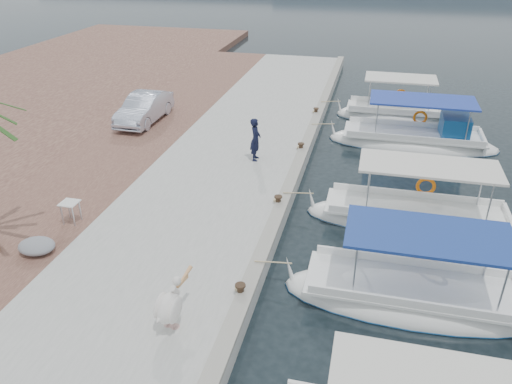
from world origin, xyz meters
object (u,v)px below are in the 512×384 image
at_px(fishing_caique_b, 411,299).
at_px(fishing_caique_d, 415,142).
at_px(fishing_caique_c, 415,221).
at_px(fisherman, 255,139).
at_px(fishing_caique_e, 393,116).
at_px(parked_car, 144,108).
at_px(pelican, 170,306).

bearing_deg(fishing_caique_b, fishing_caique_d, 87.33).
relative_size(fishing_caique_c, fisherman, 4.17).
xyz_separation_m(fishing_caique_b, fishing_caique_e, (-0.42, 15.39, 0.00)).
height_order(fishing_caique_c, parked_car, fishing_caique_c).
distance_m(fishing_caique_c, fishing_caique_d, 7.39).
distance_m(fishing_caique_b, fishing_caique_e, 15.40).
bearing_deg(parked_car, fishing_caique_b, -39.77).
xyz_separation_m(fishing_caique_e, parked_car, (-12.09, -4.85, 1.06)).
xyz_separation_m(fishing_caique_c, parked_car, (-12.78, 6.24, 1.06)).
height_order(fisherman, parked_car, fisherman).
distance_m(fishing_caique_b, parked_car, 16.39).
xyz_separation_m(pelican, parked_car, (-6.83, 13.39, 0.08)).
bearing_deg(fishing_caique_c, fishing_caique_b, -93.54).
height_order(fishing_caique_e, pelican, fishing_caique_e).
bearing_deg(fishing_caique_d, fishing_caique_b, -92.67).
relative_size(fisherman, parked_car, 0.43).
relative_size(fishing_caique_e, parked_car, 1.44).
relative_size(fishing_caique_c, parked_car, 1.77).
relative_size(fishing_caique_b, fishing_caique_c, 0.93).
xyz_separation_m(fishing_caique_c, fishing_caique_e, (-0.68, 11.09, 0.00)).
bearing_deg(fishing_caique_c, fisherman, 155.00).
bearing_deg(parked_car, fishing_caique_c, -25.69).
bearing_deg(pelican, fishing_caique_b, 26.66).
relative_size(fishing_caique_b, fishing_caique_d, 0.89).
bearing_deg(parked_car, pelican, -62.63).
xyz_separation_m(fishing_caique_d, pelican, (-6.23, -14.54, 0.93)).
bearing_deg(fishing_caique_b, parked_car, 139.89).
height_order(fishing_caique_b, parked_car, fishing_caique_b).
height_order(fishing_caique_d, fishing_caique_e, same).
height_order(fishing_caique_c, pelican, fishing_caique_c).
bearing_deg(pelican, fishing_caique_d, 66.82).
distance_m(fishing_caique_b, pelican, 6.43).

